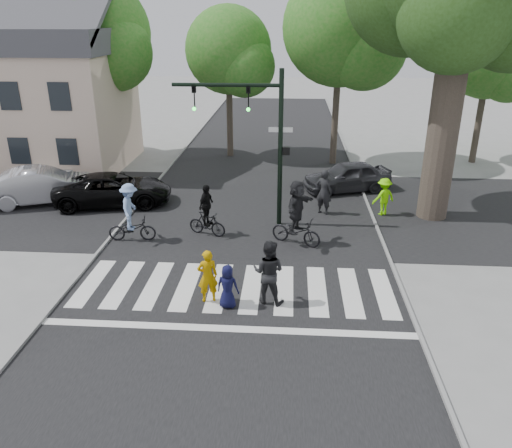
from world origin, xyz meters
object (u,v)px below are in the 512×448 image
at_px(car_grey, 347,176).
at_px(pedestrian_child, 228,287).
at_px(pedestrian_adult, 269,272).
at_px(pedestrian_woman, 208,276).
at_px(traffic_signal, 258,127).
at_px(cyclist_left, 131,216).
at_px(cyclist_right, 297,216).
at_px(car_suv, 113,189).
at_px(car_silver, 43,186).
at_px(cyclist_mid, 207,215).

bearing_deg(car_grey, pedestrian_child, -40.45).
relative_size(pedestrian_adult, car_grey, 0.47).
bearing_deg(pedestrian_woman, pedestrian_child, 137.56).
xyz_separation_m(traffic_signal, cyclist_left, (-4.52, -1.95, -2.95)).
distance_m(traffic_signal, pedestrian_woman, 6.84).
distance_m(pedestrian_adult, car_grey, 10.84).
distance_m(traffic_signal, cyclist_left, 5.74).
xyz_separation_m(cyclist_right, car_grey, (2.43, 6.26, -0.37)).
xyz_separation_m(cyclist_left, cyclist_right, (6.03, 0.09, 0.13)).
relative_size(pedestrian_woman, car_suv, 0.33).
height_order(pedestrian_woman, cyclist_left, cyclist_left).
height_order(pedestrian_woman, car_suv, pedestrian_woman).
bearing_deg(pedestrian_woman, cyclist_left, -66.92).
relative_size(cyclist_right, car_silver, 0.50).
height_order(pedestrian_adult, car_silver, pedestrian_adult).
bearing_deg(pedestrian_child, car_silver, -31.07).
bearing_deg(car_grey, cyclist_right, -39.40).
bearing_deg(traffic_signal, pedestrian_child, -94.01).
relative_size(pedestrian_woman, cyclist_left, 0.74).
distance_m(traffic_signal, car_grey, 6.72).
height_order(traffic_signal, pedestrian_woman, traffic_signal).
bearing_deg(pedestrian_woman, traffic_signal, -117.36).
bearing_deg(cyclist_mid, car_silver, 158.46).
distance_m(pedestrian_child, car_suv, 10.09).
distance_m(cyclist_right, car_suv, 8.79).
distance_m(pedestrian_woman, pedestrian_adult, 1.75).
xyz_separation_m(cyclist_mid, car_suv, (-4.64, 3.06, -0.13)).
distance_m(pedestrian_woman, pedestrian_child, 0.69).
relative_size(cyclist_right, car_grey, 0.58).
relative_size(traffic_signal, pedestrian_woman, 3.70).
relative_size(pedestrian_adult, cyclist_mid, 0.97).
bearing_deg(traffic_signal, cyclist_left, -156.68).
bearing_deg(car_silver, cyclist_mid, -133.92).
height_order(pedestrian_adult, cyclist_mid, cyclist_mid).
height_order(pedestrian_woman, pedestrian_child, pedestrian_woman).
distance_m(pedestrian_child, car_grey, 11.56).
xyz_separation_m(traffic_signal, car_grey, (3.95, 4.41, -3.20)).
height_order(cyclist_mid, car_silver, cyclist_mid).
relative_size(pedestrian_woman, car_grey, 0.39).
relative_size(pedestrian_child, pedestrian_adult, 0.68).
height_order(pedestrian_child, pedestrian_adult, pedestrian_adult).
bearing_deg(pedestrian_child, car_suv, -42.99).
bearing_deg(car_suv, car_grey, -87.08).
bearing_deg(car_grey, cyclist_left, -71.26).
bearing_deg(cyclist_mid, cyclist_right, -9.88).
distance_m(pedestrian_woman, cyclist_mid, 4.80).
distance_m(traffic_signal, car_silver, 10.30).
relative_size(pedestrian_woman, pedestrian_adult, 0.84).
xyz_separation_m(pedestrian_child, cyclist_right, (1.95, 4.44, 0.42)).
bearing_deg(car_silver, pedestrian_adult, -149.20).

